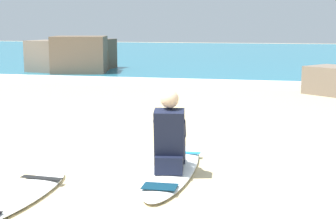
{
  "coord_description": "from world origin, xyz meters",
  "views": [
    {
      "loc": [
        1.89,
        -5.35,
        1.77
      ],
      "look_at": [
        0.33,
        1.57,
        0.55
      ],
      "focal_mm": 54.08,
      "sensor_mm": 36.0,
      "label": 1
    }
  ],
  "objects": [
    {
      "name": "surfboard_spare_near",
      "position": [
        -0.69,
        -0.92,
        0.04
      ],
      "size": [
        0.62,
        1.9,
        0.08
      ],
      "color": "white",
      "rests_on": "ground"
    },
    {
      "name": "sea",
      "position": [
        0.0,
        22.83,
        0.05
      ],
      "size": [
        80.0,
        28.0,
        0.1
      ],
      "primitive_type": "cube",
      "color": "teal",
      "rests_on": "ground"
    },
    {
      "name": "breaking_foam",
      "position": [
        0.0,
        9.13,
        0.06
      ],
      "size": [
        80.0,
        0.9,
        0.11
      ],
      "primitive_type": "cube",
      "color": "white",
      "rests_on": "ground"
    },
    {
      "name": "shoreline_rock",
      "position": [
        3.14,
        7.84,
        0.35
      ],
      "size": [
        1.5,
        1.5,
        0.7
      ],
      "primitive_type": "cube",
      "rotation": [
        0.0,
        0.0,
        2.47
      ],
      "color": "#756656",
      "rests_on": "ground"
    },
    {
      "name": "rock_outcrop_distant",
      "position": [
        -5.15,
        11.16,
        0.57
      ],
      "size": [
        2.93,
        3.09,
        1.32
      ],
      "color": "#756656",
      "rests_on": "ground"
    },
    {
      "name": "surfboard_main",
      "position": [
        0.67,
        0.37,
        0.04
      ],
      "size": [
        0.58,
        2.41,
        0.08
      ],
      "color": "white",
      "rests_on": "ground"
    },
    {
      "name": "surfer_seated",
      "position": [
        0.65,
        0.23,
        0.44
      ],
      "size": [
        0.44,
        0.74,
        0.95
      ],
      "color": "black",
      "rests_on": "surfboard_main"
    },
    {
      "name": "ground_plane",
      "position": [
        0.0,
        0.0,
        0.0
      ],
      "size": [
        80.0,
        80.0,
        0.0
      ],
      "primitive_type": "plane",
      "color": "#CCB584"
    }
  ]
}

